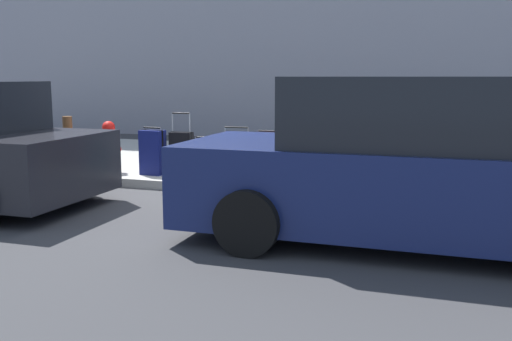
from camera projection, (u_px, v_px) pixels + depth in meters
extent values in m
plane|color=#333335|center=(201.00, 193.00, 8.39)|extent=(40.00, 40.00, 0.00)
cube|color=#9E9B93|center=(256.00, 164.00, 10.72)|extent=(18.00, 5.00, 0.14)
cube|color=#9EA0A8|center=(448.00, 162.00, 7.84)|extent=(0.36, 0.21, 0.77)
cube|color=black|center=(448.00, 162.00, 7.84)|extent=(0.35, 0.05, 0.78)
cylinder|color=gray|center=(461.00, 126.00, 7.72)|extent=(0.02, 0.02, 0.23)
cylinder|color=gray|center=(439.00, 126.00, 7.79)|extent=(0.02, 0.02, 0.23)
cylinder|color=black|center=(451.00, 117.00, 7.74)|extent=(0.29, 0.04, 0.02)
cylinder|color=black|center=(458.00, 189.00, 7.86)|extent=(0.04, 0.02, 0.04)
cylinder|color=black|center=(435.00, 188.00, 7.93)|extent=(0.04, 0.02, 0.04)
cube|color=black|center=(412.00, 167.00, 7.91)|extent=(0.43, 0.27, 0.63)
cube|color=black|center=(412.00, 167.00, 7.91)|extent=(0.42, 0.07, 0.65)
cylinder|color=gray|center=(427.00, 135.00, 7.77)|extent=(0.02, 0.02, 0.26)
cylinder|color=gray|center=(401.00, 134.00, 7.90)|extent=(0.02, 0.02, 0.26)
cylinder|color=black|center=(414.00, 125.00, 7.81)|extent=(0.35, 0.05, 0.02)
cylinder|color=black|center=(425.00, 189.00, 7.89)|extent=(0.05, 0.02, 0.04)
cylinder|color=black|center=(398.00, 187.00, 8.02)|extent=(0.05, 0.02, 0.04)
cube|color=navy|center=(376.00, 164.00, 8.12)|extent=(0.42, 0.28, 0.64)
cube|color=black|center=(376.00, 164.00, 8.12)|extent=(0.41, 0.08, 0.65)
cylinder|color=gray|center=(390.00, 132.00, 8.00)|extent=(0.02, 0.02, 0.28)
cylinder|color=gray|center=(365.00, 131.00, 8.09)|extent=(0.02, 0.02, 0.28)
cylinder|color=black|center=(378.00, 122.00, 8.02)|extent=(0.34, 0.05, 0.02)
cylinder|color=black|center=(389.00, 185.00, 8.12)|extent=(0.05, 0.02, 0.04)
cylinder|color=black|center=(363.00, 184.00, 8.21)|extent=(0.05, 0.02, 0.04)
cube|color=red|center=(340.00, 163.00, 8.26)|extent=(0.46, 0.27, 0.63)
cube|color=black|center=(340.00, 163.00, 8.26)|extent=(0.46, 0.07, 0.64)
cylinder|color=gray|center=(354.00, 135.00, 8.14)|extent=(0.02, 0.02, 0.19)
cylinder|color=gray|center=(327.00, 134.00, 8.24)|extent=(0.02, 0.02, 0.19)
cylinder|color=black|center=(341.00, 128.00, 8.17)|extent=(0.39, 0.05, 0.02)
cylinder|color=black|center=(353.00, 184.00, 8.25)|extent=(0.05, 0.02, 0.04)
cylinder|color=black|center=(326.00, 182.00, 8.35)|extent=(0.05, 0.02, 0.04)
cube|color=#59601E|center=(303.00, 164.00, 8.43)|extent=(0.49, 0.26, 0.56)
cube|color=black|center=(303.00, 164.00, 8.43)|extent=(0.50, 0.06, 0.57)
cylinder|color=gray|center=(317.00, 137.00, 8.30)|extent=(0.02, 0.02, 0.25)
cylinder|color=gray|center=(289.00, 136.00, 8.42)|extent=(0.02, 0.02, 0.25)
cylinder|color=black|center=(303.00, 128.00, 8.34)|extent=(0.43, 0.03, 0.02)
cylinder|color=black|center=(317.00, 182.00, 8.40)|extent=(0.04, 0.02, 0.04)
cylinder|color=black|center=(288.00, 180.00, 8.53)|extent=(0.04, 0.02, 0.04)
cube|color=maroon|center=(269.00, 157.00, 8.62)|extent=(0.41, 0.22, 0.70)
cube|color=black|center=(269.00, 157.00, 8.62)|extent=(0.41, 0.06, 0.71)
cylinder|color=gray|center=(280.00, 133.00, 8.50)|extent=(0.02, 0.02, 0.04)
cylinder|color=gray|center=(259.00, 132.00, 8.63)|extent=(0.02, 0.02, 0.04)
cylinder|color=black|center=(269.00, 131.00, 8.56)|extent=(0.34, 0.04, 0.02)
cylinder|color=black|center=(280.00, 179.00, 8.61)|extent=(0.05, 0.02, 0.04)
cylinder|color=black|center=(258.00, 178.00, 8.74)|extent=(0.05, 0.02, 0.04)
cube|color=#0F606B|center=(237.00, 161.00, 8.74)|extent=(0.44, 0.23, 0.54)
cube|color=black|center=(237.00, 161.00, 8.74)|extent=(0.44, 0.06, 0.55)
cylinder|color=gray|center=(248.00, 136.00, 8.63)|extent=(0.02, 0.02, 0.25)
cylinder|color=gray|center=(225.00, 135.00, 8.73)|extent=(0.02, 0.02, 0.25)
cylinder|color=black|center=(236.00, 127.00, 8.66)|extent=(0.37, 0.04, 0.02)
cylinder|color=black|center=(248.00, 178.00, 8.73)|extent=(0.04, 0.02, 0.04)
cylinder|color=black|center=(225.00, 177.00, 8.83)|extent=(0.04, 0.02, 0.04)
cube|color=#9EA0A8|center=(205.00, 159.00, 8.83)|extent=(0.39, 0.26, 0.59)
cube|color=black|center=(205.00, 159.00, 8.83)|extent=(0.39, 0.07, 0.60)
cylinder|color=gray|center=(214.00, 139.00, 8.72)|extent=(0.02, 0.02, 0.04)
cylinder|color=gray|center=(196.00, 138.00, 8.84)|extent=(0.02, 0.02, 0.04)
cylinder|color=black|center=(205.00, 137.00, 8.77)|extent=(0.32, 0.05, 0.02)
cylinder|color=black|center=(215.00, 177.00, 8.81)|extent=(0.05, 0.02, 0.04)
cylinder|color=black|center=(196.00, 175.00, 8.93)|extent=(0.05, 0.02, 0.04)
cube|color=black|center=(182.00, 154.00, 9.06)|extent=(0.36, 0.23, 0.68)
cube|color=black|center=(182.00, 154.00, 9.06)|extent=(0.36, 0.07, 0.70)
cylinder|color=gray|center=(190.00, 123.00, 8.95)|extent=(0.02, 0.02, 0.30)
cylinder|color=gray|center=(172.00, 123.00, 9.02)|extent=(0.02, 0.02, 0.30)
cylinder|color=black|center=(181.00, 113.00, 8.96)|extent=(0.29, 0.05, 0.02)
cylinder|color=black|center=(191.00, 174.00, 9.08)|extent=(0.05, 0.02, 0.04)
cylinder|color=black|center=(173.00, 173.00, 9.15)|extent=(0.05, 0.02, 0.04)
cube|color=navy|center=(153.00, 153.00, 9.09)|extent=(0.39, 0.27, 0.71)
cube|color=black|center=(153.00, 153.00, 9.09)|extent=(0.38, 0.08, 0.72)
cylinder|color=gray|center=(161.00, 129.00, 8.97)|extent=(0.02, 0.02, 0.04)
cylinder|color=gray|center=(144.00, 129.00, 9.09)|extent=(0.02, 0.02, 0.04)
cylinder|color=black|center=(152.00, 128.00, 9.03)|extent=(0.32, 0.05, 0.02)
cylinder|color=black|center=(162.00, 174.00, 9.08)|extent=(0.05, 0.02, 0.04)
cylinder|color=black|center=(145.00, 173.00, 9.21)|extent=(0.05, 0.02, 0.04)
cylinder|color=red|center=(110.00, 151.00, 9.43)|extent=(0.20, 0.20, 0.67)
sphere|color=red|center=(109.00, 127.00, 9.37)|extent=(0.21, 0.21, 0.21)
cylinder|color=red|center=(102.00, 149.00, 9.47)|extent=(0.09, 0.10, 0.09)
cylinder|color=red|center=(117.00, 149.00, 9.38)|extent=(0.09, 0.10, 0.09)
cylinder|color=brown|center=(68.00, 144.00, 9.48)|extent=(0.16, 0.16, 0.90)
cube|color=#141E4C|center=(415.00, 187.00, 5.75)|extent=(4.72, 1.80, 0.83)
cube|color=black|center=(418.00, 112.00, 5.63)|extent=(2.46, 1.65, 0.68)
cylinder|color=black|center=(248.00, 223.00, 5.41)|extent=(0.64, 0.22, 0.64)
cylinder|color=black|center=(296.00, 188.00, 7.09)|extent=(0.64, 0.22, 0.64)
cylinder|color=black|center=(72.00, 173.00, 8.16)|extent=(0.64, 0.23, 0.64)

